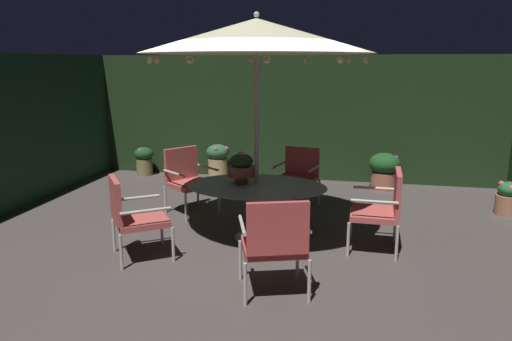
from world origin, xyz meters
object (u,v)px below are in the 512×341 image
at_px(patio_chair_northeast, 298,173).
at_px(potted_plant_left_far, 384,169).
at_px(patio_chair_east, 188,176).
at_px(patio_chair_southeast, 132,213).
at_px(patio_chair_north, 383,205).
at_px(potted_plant_right_near, 508,198).
at_px(potted_plant_back_center, 144,160).
at_px(patio_umbrella, 257,36).
at_px(centerpiece_planter, 241,167).
at_px(patio_dining_table, 256,193).
at_px(patio_chair_south, 275,240).
at_px(potted_plant_front_corner, 218,160).

bearing_deg(patio_chair_northeast, potted_plant_left_far, 46.13).
xyz_separation_m(patio_chair_east, patio_chair_southeast, (-0.01, -1.85, -0.01)).
bearing_deg(patio_chair_north, potted_plant_right_near, 43.58).
bearing_deg(potted_plant_right_near, potted_plant_back_center, 168.74).
distance_m(patio_chair_northeast, potted_plant_right_near, 3.18).
relative_size(patio_umbrella, patio_chair_north, 2.85).
height_order(patio_umbrella, patio_chair_southeast, patio_umbrella).
bearing_deg(potted_plant_right_near, patio_umbrella, -153.04).
xyz_separation_m(centerpiece_planter, patio_chair_northeast, (0.56, 1.49, -0.39)).
relative_size(patio_chair_northeast, patio_chair_east, 0.95).
bearing_deg(centerpiece_planter, patio_chair_east, 139.89).
bearing_deg(patio_dining_table, potted_plant_left_far, 59.56).
relative_size(centerpiece_planter, potted_plant_right_near, 0.82).
relative_size(patio_chair_northeast, potted_plant_back_center, 1.62).
height_order(patio_chair_south, potted_plant_back_center, patio_chair_south).
bearing_deg(patio_chair_southeast, patio_dining_table, 35.69).
bearing_deg(patio_chair_south, potted_plant_left_far, 74.37).
distance_m(centerpiece_planter, patio_chair_northeast, 1.64).
bearing_deg(potted_plant_front_corner, potted_plant_left_far, -2.26).
distance_m(centerpiece_planter, patio_chair_east, 1.44).
distance_m(patio_umbrella, patio_chair_south, 2.53).
xyz_separation_m(centerpiece_planter, potted_plant_front_corner, (-1.22, 3.06, -0.57)).
bearing_deg(potted_plant_right_near, patio_chair_southeast, -150.55).
height_order(patio_umbrella, potted_plant_left_far, patio_umbrella).
bearing_deg(patio_chair_east, patio_chair_north, -19.17).
distance_m(patio_chair_east, potted_plant_front_corner, 2.18).
bearing_deg(potted_plant_back_center, patio_chair_north, -34.54).
bearing_deg(patio_chair_south, patio_dining_table, 108.29).
distance_m(potted_plant_left_far, potted_plant_back_center, 4.73).
bearing_deg(potted_plant_left_far, patio_chair_north, -93.21).
xyz_separation_m(patio_chair_north, patio_chair_east, (-2.84, 0.99, -0.01)).
bearing_deg(potted_plant_back_center, patio_chair_south, -52.79).
distance_m(patio_chair_southeast, potted_plant_back_center, 4.35).
bearing_deg(potted_plant_back_center, centerpiece_planter, -47.64).
bearing_deg(patio_umbrella, potted_plant_back_center, 134.07).
height_order(patio_dining_table, potted_plant_left_far, patio_dining_table).
height_order(patio_dining_table, patio_chair_south, patio_chair_south).
relative_size(patio_chair_south, potted_plant_right_near, 1.97).
height_order(patio_chair_southeast, potted_plant_left_far, patio_chair_southeast).
relative_size(patio_umbrella, potted_plant_right_near, 5.55).
height_order(centerpiece_planter, patio_chair_south, centerpiece_planter).
bearing_deg(patio_dining_table, potted_plant_front_corner, 114.75).
xyz_separation_m(patio_dining_table, potted_plant_front_corner, (-1.43, 3.09, -0.23)).
bearing_deg(patio_chair_east, potted_plant_left_far, 34.05).
relative_size(centerpiece_planter, patio_chair_southeast, 0.43).
height_order(potted_plant_left_far, potted_plant_front_corner, potted_plant_front_corner).
relative_size(patio_chair_east, potted_plant_left_far, 1.49).
height_order(patio_chair_northeast, potted_plant_back_center, patio_chair_northeast).
distance_m(patio_chair_northeast, patio_chair_southeast, 2.94).
bearing_deg(centerpiece_planter, patio_umbrella, -10.30).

